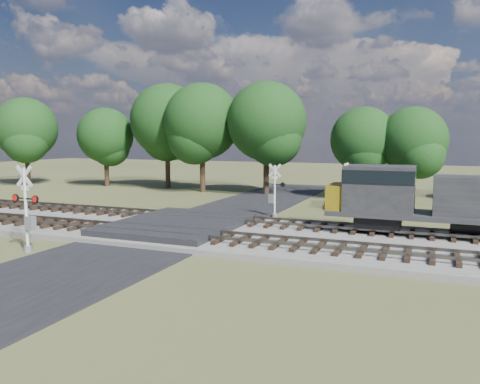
% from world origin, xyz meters
% --- Properties ---
extents(ground, '(160.00, 160.00, 0.00)m').
position_xyz_m(ground, '(0.00, 0.00, 0.00)').
color(ground, '#444B28').
rests_on(ground, ground).
extents(ballast_bed, '(140.00, 10.00, 0.30)m').
position_xyz_m(ballast_bed, '(10.00, 0.50, 0.15)').
color(ballast_bed, gray).
rests_on(ballast_bed, ground).
extents(road, '(7.00, 60.00, 0.08)m').
position_xyz_m(road, '(0.00, 0.00, 0.04)').
color(road, black).
rests_on(road, ground).
extents(crossing_panel, '(7.00, 9.00, 0.62)m').
position_xyz_m(crossing_panel, '(0.00, 0.50, 0.32)').
color(crossing_panel, '#262628').
rests_on(crossing_panel, ground).
extents(track_near, '(140.00, 2.60, 0.33)m').
position_xyz_m(track_near, '(3.12, -2.00, 0.41)').
color(track_near, black).
rests_on(track_near, ballast_bed).
extents(track_far, '(140.00, 2.60, 0.33)m').
position_xyz_m(track_far, '(3.12, 3.00, 0.41)').
color(track_far, black).
rests_on(track_far, ballast_bed).
extents(crossing_signal_near, '(1.71, 0.37, 4.24)m').
position_xyz_m(crossing_signal_near, '(-4.22, -6.83, 1.77)').
color(crossing_signal_near, silver).
rests_on(crossing_signal_near, ground).
extents(crossing_signal_far, '(1.52, 0.34, 3.77)m').
position_xyz_m(crossing_signal_far, '(3.68, 7.34, 1.57)').
color(crossing_signal_far, silver).
rests_on(crossing_signal_far, ground).
extents(equipment_shed, '(5.14, 5.14, 3.02)m').
position_xyz_m(equipment_shed, '(10.24, 12.68, 1.53)').
color(equipment_shed, '#4D2F21').
rests_on(equipment_shed, ground).
extents(treeline, '(81.13, 11.68, 11.51)m').
position_xyz_m(treeline, '(3.96, 20.21, 6.58)').
color(treeline, black).
rests_on(treeline, ground).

